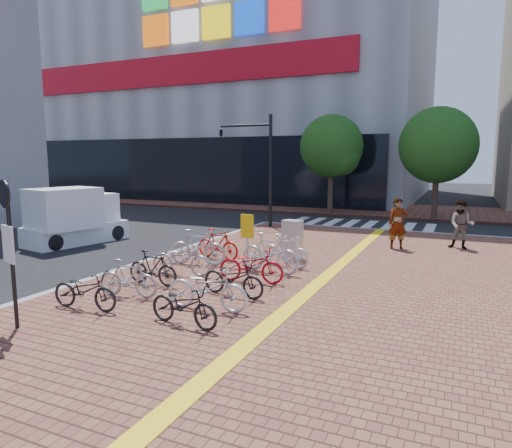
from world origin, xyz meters
The scene contains 27 objects.
ground centered at (0.00, 0.00, 0.00)m, with size 120.00×120.00×0.00m, color black.
sidewalk centered at (3.00, -5.00, 0.07)m, with size 14.00×34.00×0.15m, color brown.
tactile_strip centered at (2.00, -5.00, 0.16)m, with size 0.40×34.00×0.01m, color yellow.
kerb_north centered at (3.00, 12.00, 0.08)m, with size 14.00×0.25×0.15m, color gray.
far_sidewalk centered at (0.00, 21.00, 0.07)m, with size 70.00×8.00×0.15m, color brown.
department_store centered at (-15.99, 31.95, 13.98)m, with size 36.00×24.27×28.00m.
crosswalk centered at (0.50, 14.00, 0.01)m, with size 7.50×4.00×0.01m.
street_trees centered at (5.04, 17.45, 4.10)m, with size 16.20×4.60×6.35m.
bike_0 centered at (-2.12, -2.50, 0.59)m, with size 0.58×1.67×0.88m, color black.
bike_1 centered at (-1.85, -1.38, 0.62)m, with size 0.44×1.55×0.93m, color #A3A4A8.
bike_2 centered at (-1.96, -0.27, 0.61)m, with size 0.44×1.54×0.93m, color black.
bike_3 centered at (-1.86, 0.93, 0.63)m, with size 0.63×1.81×0.95m, color #AEAEB3.
bike_4 centered at (-2.11, 2.21, 0.71)m, with size 0.53×1.88×1.13m, color #AFAFB4.
bike_5 centered at (-1.93, 3.20, 0.65)m, with size 0.47×1.67×1.01m, color #B6160D.
bike_6 centered at (0.45, -2.44, 0.58)m, with size 0.57×1.64×0.86m, color black.
bike_7 centered at (0.38, -1.41, 0.65)m, with size 0.67×1.92×1.01m, color silver.
bike_8 centered at (0.43, -0.24, 0.60)m, with size 0.59×1.70×0.89m, color black.
bike_9 centered at (0.30, 1.06, 0.63)m, with size 0.64×1.83×0.96m, color #AB0C1C.
bike_10 centered at (0.35, 2.26, 0.73)m, with size 0.55×1.94×1.17m, color silver.
bike_11 centered at (0.50, 3.13, 0.65)m, with size 0.47×1.66×1.00m, color silver.
pedestrian_a centered at (3.29, 7.49, 1.10)m, with size 0.69×0.45×1.89m, color gray.
pedestrian_b centered at (5.43, 8.46, 1.05)m, with size 0.88×0.68×1.80m, color #535969.
utility_box centered at (0.32, 4.28, 0.80)m, with size 0.60×0.43×1.30m, color silver.
yellow_sign centered at (-0.48, 2.43, 1.30)m, with size 0.45×0.14×1.67m.
notice_sign centered at (-2.52, -3.95, 2.01)m, with size 0.53×0.21×2.94m.
traffic_light_pole centered at (-4.42, 10.71, 3.89)m, with size 2.91×1.12×5.42m.
box_truck centered at (-9.10, 3.97, 1.09)m, with size 2.48×4.26×2.32m.
Camera 1 is at (5.39, -9.85, 3.49)m, focal length 32.00 mm.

